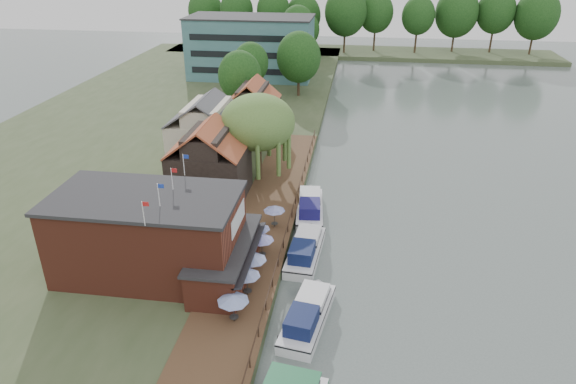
{
  "coord_description": "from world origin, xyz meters",
  "views": [
    {
      "loc": [
        0.86,
        -36.07,
        26.79
      ],
      "look_at": [
        -6.0,
        12.0,
        3.0
      ],
      "focal_mm": 32.0,
      "sensor_mm": 36.0,
      "label": 1
    }
  ],
  "objects_px": {
    "cruiser_0": "(308,312)",
    "cruiser_2": "(310,205)",
    "swan": "(306,379)",
    "umbrella_1": "(247,282)",
    "umbrella_4": "(259,235)",
    "willow": "(258,138)",
    "cottage_c": "(253,110)",
    "pub": "(171,236)",
    "cruiser_1": "(305,247)",
    "hotel_block": "(251,47)",
    "cottage_b": "(208,129)",
    "umbrella_2": "(253,266)",
    "umbrella_0": "(234,308)",
    "umbrella_3": "(262,246)",
    "cottage_a": "(209,160)",
    "umbrella_5": "(274,216)"
  },
  "relations": [
    {
      "from": "umbrella_4",
      "to": "cruiser_2",
      "type": "distance_m",
      "value": 9.67
    },
    {
      "from": "hotel_block",
      "to": "umbrella_4",
      "type": "height_order",
      "value": "hotel_block"
    },
    {
      "from": "cruiser_2",
      "to": "pub",
      "type": "bearing_deg",
      "value": -131.76
    },
    {
      "from": "hotel_block",
      "to": "umbrella_4",
      "type": "relative_size",
      "value": 10.69
    },
    {
      "from": "umbrella_1",
      "to": "umbrella_4",
      "type": "height_order",
      "value": "same"
    },
    {
      "from": "cottage_b",
      "to": "umbrella_4",
      "type": "xyz_separation_m",
      "value": [
        10.42,
        -19.92,
        -2.96
      ]
    },
    {
      "from": "cottage_c",
      "to": "cruiser_2",
      "type": "relative_size",
      "value": 0.87
    },
    {
      "from": "cottage_a",
      "to": "umbrella_5",
      "type": "relative_size",
      "value": 3.62
    },
    {
      "from": "pub",
      "to": "umbrella_1",
      "type": "xyz_separation_m",
      "value": [
        6.88,
        -2.27,
        -2.36
      ]
    },
    {
      "from": "cottage_a",
      "to": "swan",
      "type": "relative_size",
      "value": 19.55
    },
    {
      "from": "cruiser_2",
      "to": "cottage_b",
      "type": "bearing_deg",
      "value": 136.74
    },
    {
      "from": "cottage_b",
      "to": "umbrella_0",
      "type": "distance_m",
      "value": 32.46
    },
    {
      "from": "hotel_block",
      "to": "cottage_b",
      "type": "bearing_deg",
      "value": -85.03
    },
    {
      "from": "umbrella_3",
      "to": "umbrella_5",
      "type": "relative_size",
      "value": 1.0
    },
    {
      "from": "willow",
      "to": "umbrella_1",
      "type": "relative_size",
      "value": 4.39
    },
    {
      "from": "umbrella_4",
      "to": "cruiser_0",
      "type": "distance_m",
      "value": 10.5
    },
    {
      "from": "umbrella_3",
      "to": "swan",
      "type": "height_order",
      "value": "umbrella_3"
    },
    {
      "from": "cottage_b",
      "to": "cruiser_2",
      "type": "xyz_separation_m",
      "value": [
        14.25,
        -11.11,
        -4.07
      ]
    },
    {
      "from": "cottage_b",
      "to": "umbrella_4",
      "type": "bearing_deg",
      "value": -62.38
    },
    {
      "from": "umbrella_4",
      "to": "umbrella_5",
      "type": "relative_size",
      "value": 1.0
    },
    {
      "from": "cottage_a",
      "to": "cruiser_2",
      "type": "bearing_deg",
      "value": -5.61
    },
    {
      "from": "pub",
      "to": "umbrella_4",
      "type": "bearing_deg",
      "value": 38.35
    },
    {
      "from": "cottage_a",
      "to": "umbrella_3",
      "type": "distance_m",
      "value": 14.57
    },
    {
      "from": "pub",
      "to": "umbrella_2",
      "type": "bearing_deg",
      "value": 0.06
    },
    {
      "from": "umbrella_2",
      "to": "umbrella_5",
      "type": "height_order",
      "value": "same"
    },
    {
      "from": "umbrella_1",
      "to": "umbrella_4",
      "type": "bearing_deg",
      "value": 93.58
    },
    {
      "from": "pub",
      "to": "cruiser_1",
      "type": "distance_m",
      "value": 12.52
    },
    {
      "from": "umbrella_4",
      "to": "swan",
      "type": "relative_size",
      "value": 5.4
    },
    {
      "from": "pub",
      "to": "umbrella_5",
      "type": "xyz_separation_m",
      "value": [
        7.23,
        8.84,
        -2.36
      ]
    },
    {
      "from": "hotel_block",
      "to": "umbrella_1",
      "type": "bearing_deg",
      "value": -78.52
    },
    {
      "from": "hotel_block",
      "to": "swan",
      "type": "xyz_separation_m",
      "value": [
        20.43,
        -80.63,
        -6.93
      ]
    },
    {
      "from": "cruiser_2",
      "to": "umbrella_1",
      "type": "bearing_deg",
      "value": -107.11
    },
    {
      "from": "cottage_b",
      "to": "pub",
      "type": "bearing_deg",
      "value": -80.91
    },
    {
      "from": "willow",
      "to": "umbrella_3",
      "type": "height_order",
      "value": "willow"
    },
    {
      "from": "umbrella_2",
      "to": "swan",
      "type": "xyz_separation_m",
      "value": [
        5.54,
        -9.64,
        -2.07
      ]
    },
    {
      "from": "cottage_b",
      "to": "cruiser_1",
      "type": "distance_m",
      "value": 24.78
    },
    {
      "from": "umbrella_0",
      "to": "swan",
      "type": "relative_size",
      "value": 5.49
    },
    {
      "from": "pub",
      "to": "swan",
      "type": "xyz_separation_m",
      "value": [
        12.43,
        -9.63,
        -4.43
      ]
    },
    {
      "from": "umbrella_2",
      "to": "cruiser_0",
      "type": "height_order",
      "value": "umbrella_2"
    },
    {
      "from": "willow",
      "to": "swan",
      "type": "distance_m",
      "value": 31.52
    },
    {
      "from": "hotel_block",
      "to": "umbrella_5",
      "type": "bearing_deg",
      "value": -76.23
    },
    {
      "from": "umbrella_4",
      "to": "umbrella_5",
      "type": "xyz_separation_m",
      "value": [
        0.81,
        3.76,
        0.0
      ]
    },
    {
      "from": "cruiser_0",
      "to": "cruiser_2",
      "type": "distance_m",
      "value": 17.76
    },
    {
      "from": "cottage_b",
      "to": "umbrella_3",
      "type": "bearing_deg",
      "value": -63.12
    },
    {
      "from": "cottage_c",
      "to": "willow",
      "type": "xyz_separation_m",
      "value": [
        3.5,
        -14.0,
        0.96
      ]
    },
    {
      "from": "cruiser_2",
      "to": "swan",
      "type": "relative_size",
      "value": 22.22
    },
    {
      "from": "hotel_block",
      "to": "cruiser_1",
      "type": "distance_m",
      "value": 68.4
    },
    {
      "from": "cottage_b",
      "to": "cottage_c",
      "type": "height_order",
      "value": "same"
    },
    {
      "from": "umbrella_1",
      "to": "cruiser_0",
      "type": "bearing_deg",
      "value": -16.72
    },
    {
      "from": "umbrella_4",
      "to": "willow",
      "type": "bearing_deg",
      "value": 101.08
    }
  ]
}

